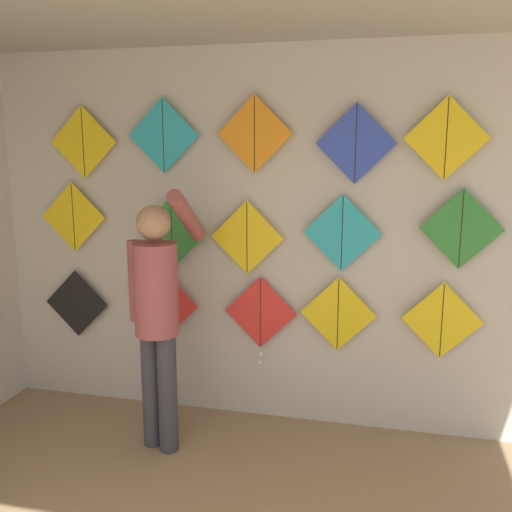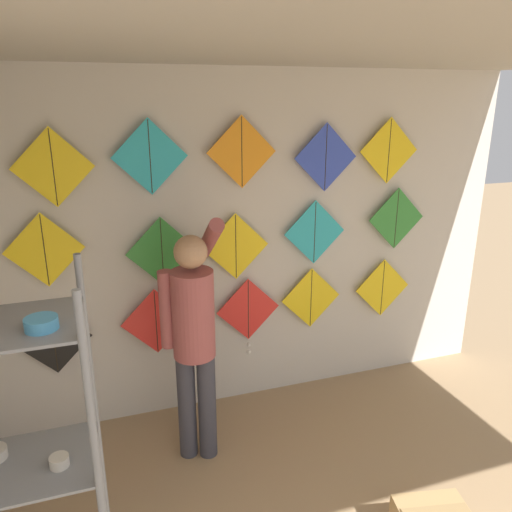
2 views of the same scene
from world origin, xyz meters
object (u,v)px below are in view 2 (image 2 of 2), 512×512
object	(u,v)px
kite_0	(54,340)
kite_12	(242,152)
kite_4	(382,288)
kite_11	(150,157)
kite_5	(44,250)
kite_10	(53,168)
kite_1	(156,321)
shopkeeper	(193,329)
kite_8	(315,232)
kite_9	(396,219)
kite_14	(389,151)
kite_7	(236,247)
kite_3	(311,298)
kite_6	(162,252)
kite_2	(248,312)
kite_13	(326,158)

from	to	relation	value
kite_0	kite_12	xyz separation A→B (m)	(1.50, 0.00, 1.35)
kite_4	kite_11	distance (m)	2.41
kite_5	kite_10	world-z (taller)	kite_10
kite_12	kite_1	bearing A→B (deg)	180.00
shopkeeper	kite_8	xyz separation A→B (m)	(1.18, 0.57, 0.45)
kite_12	kite_4	bearing A→B (deg)	0.00
kite_12	kite_9	bearing A→B (deg)	0.00
kite_0	kite_10	distance (m)	1.30
kite_14	kite_0	bearing A→B (deg)	180.00
shopkeeper	kite_7	xyz separation A→B (m)	(0.48, 0.57, 0.40)
kite_12	kite_14	world-z (taller)	kite_12
kite_7	kite_14	size ratio (longest dim) A/B	1.00
kite_14	kite_10	bearing A→B (deg)	180.00
kite_8	kite_10	xyz separation A→B (m)	(-1.99, 0.00, 0.63)
kite_1	kite_14	xyz separation A→B (m)	(2.03, 0.00, 1.28)
kite_1	kite_10	size ratio (longest dim) A/B	1.00
kite_3	kite_9	xyz separation A→B (m)	(0.81, 0.00, 0.66)
kite_0	kite_6	distance (m)	1.05
kite_2	kite_4	world-z (taller)	kite_4
kite_5	kite_8	bearing A→B (deg)	0.00
shopkeeper	kite_1	xyz separation A→B (m)	(-0.19, 0.57, -0.16)
kite_4	kite_7	size ratio (longest dim) A/B	1.00
shopkeeper	kite_11	size ratio (longest dim) A/B	3.30
kite_2	kite_11	distance (m)	1.52
shopkeeper	kite_3	distance (m)	1.31
kite_3	kite_4	size ratio (longest dim) A/B	1.00
kite_3	kite_10	bearing A→B (deg)	180.00
shopkeeper	kite_12	size ratio (longest dim) A/B	3.30
kite_2	kite_0	bearing A→B (deg)	179.97
kite_7	kite_2	bearing A→B (deg)	-0.38
kite_0	kite_11	world-z (taller)	kite_11
shopkeeper	kite_5	world-z (taller)	shopkeeper
kite_0	kite_13	bearing A→B (deg)	0.00
kite_0	kite_4	size ratio (longest dim) A/B	1.00
kite_1	kite_9	distance (m)	2.27
kite_9	kite_10	world-z (taller)	kite_10
kite_3	kite_5	xyz separation A→B (m)	(-2.11, 0.00, 0.65)
kite_2	kite_6	distance (m)	0.92
kite_14	kite_4	bearing A→B (deg)	0.00
kite_0	kite_1	world-z (taller)	kite_1
kite_7	kite_11	distance (m)	0.98
kite_10	kite_7	bearing A→B (deg)	0.00
kite_1	kite_10	bearing A→B (deg)	180.00
kite_4	kite_5	xyz separation A→B (m)	(-2.83, 0.00, 0.64)
kite_6	kite_14	xyz separation A→B (m)	(1.95, 0.00, 0.70)
kite_8	kite_12	xyz separation A→B (m)	(-0.64, 0.00, 0.69)
kite_3	kite_10	xyz separation A→B (m)	(-1.98, 0.00, 1.23)
shopkeeper	kite_14	xyz separation A→B (m)	(1.84, 0.57, 1.11)
kite_7	kite_10	xyz separation A→B (m)	(-1.30, 0.00, 0.69)
kite_0	kite_1	bearing A→B (deg)	0.00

